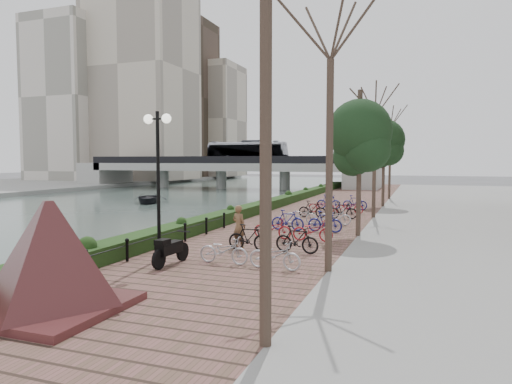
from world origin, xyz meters
The scene contains 14 objects.
ground centered at (0.00, 0.00, 0.00)m, with size 220.00×220.00×0.00m, color #59595B.
river_water centered at (-15.00, 25.00, 0.01)m, with size 30.00×130.00×0.02m, color #40504B.
promenade centered at (4.00, 17.50, 0.25)m, with size 8.00×75.00×0.50m, color brown.
hedge centered at (0.60, 20.00, 0.80)m, with size 1.10×56.00×0.60m, color #193714.
chain_fence centered at (1.40, 2.00, 0.85)m, with size 0.10×14.10×0.70m.
granite_monument centered at (2.85, -3.83, 1.77)m, with size 4.06×4.06×2.50m.
lamppost centered at (2.26, 1.61, 4.11)m, with size 1.02×0.32×5.03m.
motorcycle centered at (3.05, 1.07, 1.02)m, with size 0.52×1.67×1.04m, color black, non-canonical shape.
pedestrian centered at (4.00, 4.57, 1.33)m, with size 0.60×0.40×1.66m, color brown.
bicycle_parking centered at (5.50, 10.62, 0.97)m, with size 2.40×19.89×1.00m.
street_trees centered at (8.00, 12.68, 3.69)m, with size 3.20×37.12×6.80m.
bridge centered at (-14.21, 45.00, 3.37)m, with size 36.00×10.77×6.50m.
boat centered at (-12.60, 23.67, 0.46)m, with size 3.04×4.25×0.88m, color black.
far_buildings centered at (-41.66, 65.91, 16.12)m, with size 35.00×38.00×38.00m.
Camera 1 is at (10.62, -11.72, 3.89)m, focal length 32.00 mm.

